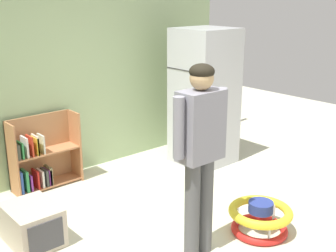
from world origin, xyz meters
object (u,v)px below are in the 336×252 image
at_px(standing_person, 200,145).
at_px(bookshelf, 40,158).
at_px(refrigerator, 204,97).
at_px(pet_carrier, 33,225).
at_px(baby_walker, 260,218).

bearing_deg(standing_person, bookshelf, 100.73).
distance_m(refrigerator, standing_person, 2.22).
bearing_deg(pet_carrier, standing_person, -47.54).
xyz_separation_m(refrigerator, baby_walker, (-0.92, -1.67, -0.73)).
relative_size(refrigerator, standing_person, 1.06).
xyz_separation_m(refrigerator, bookshelf, (-2.02, 0.66, -0.53)).
bearing_deg(standing_person, pet_carrier, 132.46).
distance_m(bookshelf, standing_person, 2.32).
bearing_deg(pet_carrier, bookshelf, 60.82).
height_order(refrigerator, standing_person, refrigerator).
distance_m(standing_person, pet_carrier, 1.71).
xyz_separation_m(bookshelf, baby_walker, (1.10, -2.33, -0.20)).
xyz_separation_m(refrigerator, pet_carrier, (-2.62, -0.41, -0.71)).
relative_size(refrigerator, baby_walker, 2.95).
bearing_deg(pet_carrier, baby_walker, -36.40).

